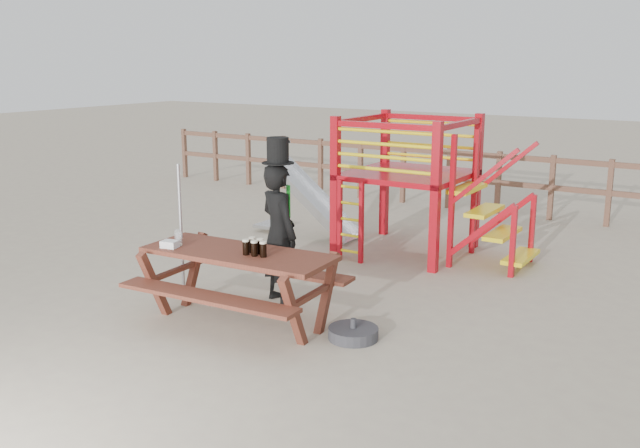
{
  "coord_description": "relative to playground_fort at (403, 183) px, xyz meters",
  "views": [
    {
      "loc": [
        4.76,
        -6.13,
        2.94
      ],
      "look_at": [
        0.39,
        0.8,
        1.01
      ],
      "focal_mm": 40.0,
      "sensor_mm": 36.0,
      "label": 1
    }
  ],
  "objects": [
    {
      "name": "back_fence",
      "position": [
        -0.12,
        3.42,
        -0.34
      ],
      "size": [
        15.09,
        0.09,
        1.2
      ],
      "color": "brown",
      "rests_on": "ground"
    },
    {
      "name": "picnic_table",
      "position": [
        -0.18,
        -3.76,
        -0.54
      ],
      "size": [
        2.25,
        1.62,
        0.84
      ],
      "rotation": [
        0.0,
        0.0,
        0.06
      ],
      "color": "brown",
      "rests_on": "ground"
    },
    {
      "name": "metal_pole",
      "position": [
        -1.15,
        -3.64,
        -0.21
      ],
      "size": [
        0.04,
        0.04,
        1.72
      ],
      "primitive_type": "cylinder",
      "color": "#B2B2B7",
      "rests_on": "ground"
    },
    {
      "name": "stout_pints",
      "position": [
        0.06,
        -3.77,
        -0.14
      ],
      "size": [
        0.29,
        0.19,
        0.17
      ],
      "color": "black",
      "rests_on": "picnic_table"
    },
    {
      "name": "parasol_base",
      "position": [
        1.13,
        -3.49,
        -1.01
      ],
      "size": [
        0.54,
        0.54,
        0.23
      ],
      "color": "#333237",
      "rests_on": "ground"
    },
    {
      "name": "paper_bag",
      "position": [
        -0.94,
        -4.05,
        -0.19
      ],
      "size": [
        0.2,
        0.17,
        0.08
      ],
      "primitive_type": "cube",
      "rotation": [
        0.0,
        0.0,
        0.21
      ],
      "color": "white",
      "rests_on": "picnic_table"
    },
    {
      "name": "man_with_hat",
      "position": [
        -0.23,
        -2.92,
        -0.17
      ],
      "size": [
        0.74,
        0.63,
        2.02
      ],
      "rotation": [
        0.0,
        0.0,
        2.71
      ],
      "color": "black",
      "rests_on": "ground"
    },
    {
      "name": "ground",
      "position": [
        -0.12,
        -3.58,
        -1.07
      ],
      "size": [
        60.0,
        60.0,
        0.0
      ],
      "primitive_type": "plane",
      "color": "#B4A88C",
      "rests_on": "ground"
    },
    {
      "name": "playground_fort",
      "position": [
        0.0,
        0.0,
        0.0
      ],
      "size": [
        4.71,
        1.84,
        2.1
      ],
      "color": "#AE0B16",
      "rests_on": "ground"
    },
    {
      "name": "empty_glasses",
      "position": [
        -0.96,
        -3.88,
        -0.16
      ],
      "size": [
        0.19,
        0.17,
        0.15
      ],
      "color": "silver",
      "rests_on": "picnic_table"
    }
  ]
}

